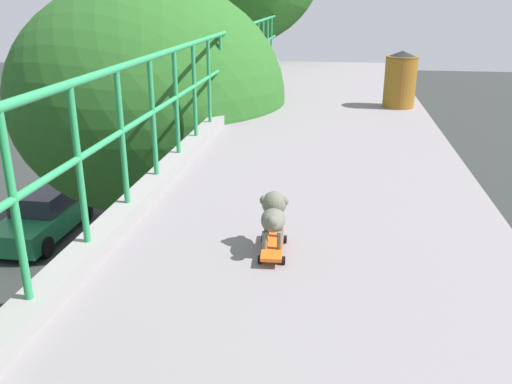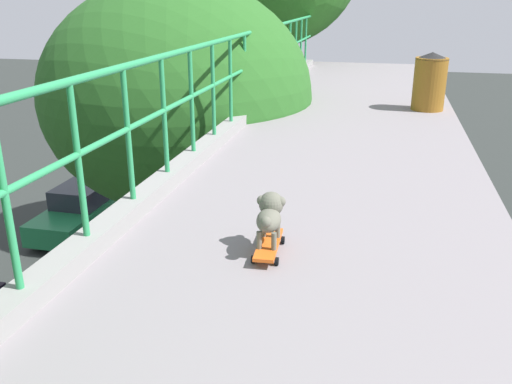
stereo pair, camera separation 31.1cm
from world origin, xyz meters
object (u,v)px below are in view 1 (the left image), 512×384
(car_red_taxi_seventh, at_px, (176,185))
(small_dog, at_px, (274,213))
(toy_skateboard, at_px, (273,244))
(car_blue_fifth, at_px, (99,274))
(car_green_sixth, at_px, (44,215))
(city_bus, at_px, (181,93))
(litter_bin, at_px, (400,79))

(car_red_taxi_seventh, distance_m, small_dog, 17.55)
(car_red_taxi_seventh, height_order, toy_skateboard, toy_skateboard)
(car_blue_fifth, bearing_deg, car_green_sixth, 134.67)
(city_bus, distance_m, toy_skateboard, 30.71)
(car_red_taxi_seventh, bearing_deg, city_bus, 104.83)
(car_blue_fifth, distance_m, small_dog, 11.49)
(city_bus, bearing_deg, car_blue_fifth, -80.16)
(car_blue_fifth, xyz_separation_m, car_green_sixth, (-3.42, 3.45, 0.05))
(car_blue_fifth, relative_size, car_red_taxi_seventh, 1.11)
(small_dog, bearing_deg, toy_skateboard, -86.26)
(city_bus, bearing_deg, car_red_taxi_seventh, -75.17)
(car_green_sixth, distance_m, car_red_taxi_seventh, 5.08)
(car_green_sixth, xyz_separation_m, city_bus, (-0.15, 17.10, 1.12))
(car_blue_fifth, xyz_separation_m, litter_bin, (6.87, -3.19, 5.66))
(car_green_sixth, bearing_deg, car_blue_fifth, -45.33)
(city_bus, bearing_deg, litter_bin, -66.27)
(small_dog, height_order, litter_bin, litter_bin)
(car_red_taxi_seventh, height_order, city_bus, city_bus)
(car_blue_fifth, bearing_deg, litter_bin, -24.88)
(toy_skateboard, height_order, small_dog, small_dog)
(litter_bin, bearing_deg, car_blue_fifth, 155.12)
(toy_skateboard, relative_size, litter_bin, 0.59)
(car_red_taxi_seventh, xyz_separation_m, litter_bin, (6.91, -10.44, 5.70))
(city_bus, xyz_separation_m, toy_skateboard, (9.10, -29.04, 4.11))
(city_bus, relative_size, litter_bin, 12.81)
(small_dog, bearing_deg, city_bus, 107.42)
(car_green_sixth, distance_m, city_bus, 17.14)
(car_blue_fifth, height_order, toy_skateboard, toy_skateboard)
(car_green_sixth, bearing_deg, car_red_taxi_seventh, 48.41)
(car_blue_fifth, distance_m, car_red_taxi_seventh, 7.25)
(car_green_sixth, relative_size, toy_skateboard, 8.37)
(city_bus, relative_size, small_dog, 27.48)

